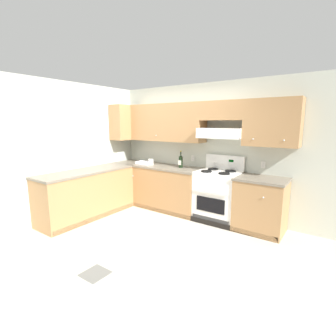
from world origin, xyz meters
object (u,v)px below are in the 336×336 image
wine_bottle (181,161)px  bowl (144,163)px  stove (218,196)px  paper_towel_roll (151,162)px

wine_bottle → bowl: bearing=-173.1°
stove → paper_towel_roll: stove is taller
stove → wine_bottle: wine_bottle is taller
paper_towel_roll → wine_bottle: bearing=5.4°
stove → wine_bottle: size_ratio=3.51×
stove → wine_bottle: 1.01m
wine_bottle → bowl: size_ratio=1.01×
wine_bottle → paper_towel_roll: (-0.72, -0.07, -0.07)m
wine_bottle → bowl: (-0.88, -0.11, -0.12)m
wine_bottle → paper_towel_roll: 0.73m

